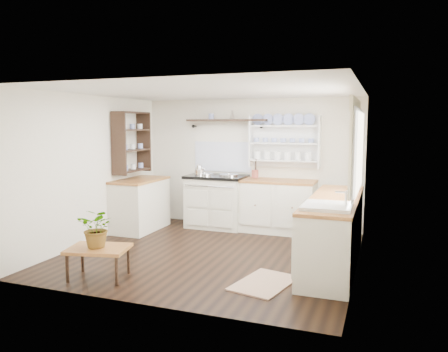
{
  "coord_description": "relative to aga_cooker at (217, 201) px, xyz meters",
  "views": [
    {
      "loc": [
        2.29,
        -5.65,
        1.85
      ],
      "look_at": [
        0.11,
        0.25,
        1.1
      ],
      "focal_mm": 35.0,
      "sensor_mm": 36.0,
      "label": 1
    }
  ],
  "objects": [
    {
      "name": "floor",
      "position": [
        0.52,
        -1.57,
        -0.48
      ],
      "size": [
        4.0,
        3.8,
        0.01
      ],
      "primitive_type": "cube",
      "color": "black",
      "rests_on": "ground"
    },
    {
      "name": "wall_back",
      "position": [
        0.52,
        0.33,
        0.67
      ],
      "size": [
        4.0,
        0.02,
        2.3
      ],
      "primitive_type": "cube",
      "color": "silver",
      "rests_on": "ground"
    },
    {
      "name": "wall_right",
      "position": [
        2.52,
        -1.57,
        0.67
      ],
      "size": [
        0.02,
        3.8,
        2.3
      ],
      "primitive_type": "cube",
      "color": "silver",
      "rests_on": "ground"
    },
    {
      "name": "wall_left",
      "position": [
        -1.48,
        -1.57,
        0.67
      ],
      "size": [
        0.02,
        3.8,
        2.3
      ],
      "primitive_type": "cube",
      "color": "silver",
      "rests_on": "ground"
    },
    {
      "name": "ceiling",
      "position": [
        0.52,
        -1.57,
        1.82
      ],
      "size": [
        4.0,
        3.8,
        0.01
      ],
      "primitive_type": "cube",
      "color": "white",
      "rests_on": "wall_back"
    },
    {
      "name": "window",
      "position": [
        2.47,
        -1.42,
        1.09
      ],
      "size": [
        0.08,
        1.55,
        1.22
      ],
      "color": "white",
      "rests_on": "wall_right"
    },
    {
      "name": "aga_cooker",
      "position": [
        0.0,
        0.0,
        0.0
      ],
      "size": [
        1.05,
        0.73,
        0.97
      ],
      "color": "beige",
      "rests_on": "floor"
    },
    {
      "name": "back_cabinets",
      "position": [
        1.12,
        0.03,
        -0.02
      ],
      "size": [
        1.27,
        0.63,
        0.9
      ],
      "color": "beige",
      "rests_on": "floor"
    },
    {
      "name": "right_cabinets",
      "position": [
        2.22,
        -1.47,
        -0.02
      ],
      "size": [
        0.62,
        2.43,
        0.9
      ],
      "color": "beige",
      "rests_on": "floor"
    },
    {
      "name": "belfast_sink",
      "position": [
        2.22,
        -2.22,
        0.32
      ],
      "size": [
        0.55,
        0.6,
        0.45
      ],
      "color": "white",
      "rests_on": "right_cabinets"
    },
    {
      "name": "left_cabinets",
      "position": [
        -1.18,
        -0.67,
        -0.02
      ],
      "size": [
        0.62,
        1.13,
        0.9
      ],
      "color": "beige",
      "rests_on": "floor"
    },
    {
      "name": "plate_rack",
      "position": [
        1.17,
        0.29,
        1.08
      ],
      "size": [
        1.2,
        0.22,
        0.9
      ],
      "color": "white",
      "rests_on": "wall_back"
    },
    {
      "name": "high_shelf",
      "position": [
        0.12,
        0.21,
        1.43
      ],
      "size": [
        1.5,
        0.29,
        0.16
      ],
      "color": "black",
      "rests_on": "wall_back"
    },
    {
      "name": "left_shelving",
      "position": [
        -1.32,
        -0.67,
        1.07
      ],
      "size": [
        0.28,
        0.8,
        1.05
      ],
      "primitive_type": "cube",
      "color": "black",
      "rests_on": "wall_left"
    },
    {
      "name": "kettle",
      "position": [
        -0.28,
        -0.12,
        0.55
      ],
      "size": [
        0.16,
        0.16,
        0.2
      ],
      "primitive_type": null,
      "color": "silver",
      "rests_on": "aga_cooker"
    },
    {
      "name": "utensil_crock",
      "position": [
        0.69,
        0.11,
        0.5
      ],
      "size": [
        0.12,
        0.12,
        0.14
      ],
      "primitive_type": "cylinder",
      "color": "brown",
      "rests_on": "back_cabinets"
    },
    {
      "name": "center_table",
      "position": [
        -0.37,
        -2.97,
        -0.14
      ],
      "size": [
        0.8,
        0.65,
        0.38
      ],
      "rotation": [
        0.0,
        0.0,
        0.23
      ],
      "color": "brown",
      "rests_on": "floor"
    },
    {
      "name": "potted_plant",
      "position": [
        -0.37,
        -2.97,
        0.14
      ],
      "size": [
        0.48,
        0.43,
        0.48
      ],
      "primitive_type": "imported",
      "rotation": [
        0.0,
        0.0,
        0.15
      ],
      "color": "#3F7233",
      "rests_on": "center_table"
    },
    {
      "name": "floor_rug",
      "position": [
        1.56,
        -2.46,
        -0.47
      ],
      "size": [
        0.72,
        0.95,
        0.02
      ],
      "primitive_type": "cube",
      "rotation": [
        0.0,
        0.0,
        -0.22
      ],
      "color": "#7F604A",
      "rests_on": "floor"
    }
  ]
}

